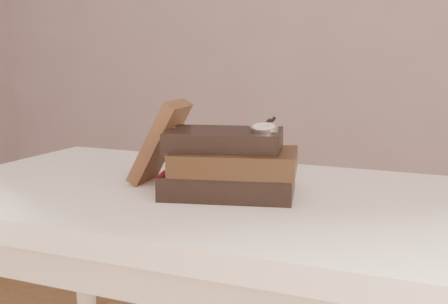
% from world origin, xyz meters
% --- Properties ---
extents(table, '(1.00, 0.60, 0.75)m').
position_xyz_m(table, '(0.00, 0.35, 0.66)').
color(table, white).
rests_on(table, ground).
extents(book_stack, '(0.26, 0.21, 0.11)m').
position_xyz_m(book_stack, '(0.08, 0.33, 0.80)').
color(book_stack, black).
rests_on(book_stack, table).
extents(journal, '(0.11, 0.11, 0.16)m').
position_xyz_m(journal, '(-0.08, 0.37, 0.83)').
color(journal, '#3B2517').
rests_on(journal, table).
extents(pocket_watch, '(0.06, 0.15, 0.02)m').
position_xyz_m(pocket_watch, '(0.14, 0.34, 0.87)').
color(pocket_watch, silver).
rests_on(pocket_watch, book_stack).
extents(eyeglasses, '(0.12, 0.13, 0.05)m').
position_xyz_m(eyeglasses, '(-0.02, 0.39, 0.81)').
color(eyeglasses, silver).
rests_on(eyeglasses, book_stack).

